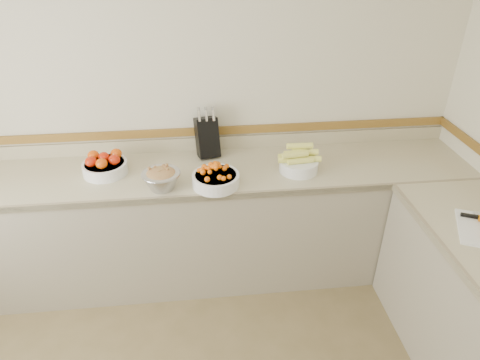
{
  "coord_description": "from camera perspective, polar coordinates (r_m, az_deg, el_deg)",
  "views": [
    {
      "loc": [
        0.1,
        -0.89,
        2.35
      ],
      "look_at": [
        0.35,
        1.35,
        1.0
      ],
      "focal_mm": 32.0,
      "sensor_mm": 36.0,
      "label": 1
    }
  ],
  "objects": [
    {
      "name": "tomato_bowl",
      "position": [
        3.01,
        -17.59,
        1.9
      ],
      "size": [
        0.3,
        0.3,
        0.15
      ],
      "color": "white",
      "rests_on": "counter_back"
    },
    {
      "name": "knife_block",
      "position": [
        3.08,
        -4.41,
        5.85
      ],
      "size": [
        0.19,
        0.21,
        0.37
      ],
      "color": "black",
      "rests_on": "counter_back"
    },
    {
      "name": "counter_back",
      "position": [
        3.19,
        -6.94,
        -5.79
      ],
      "size": [
        4.0,
        0.65,
        1.08
      ],
      "color": "#C0B38B",
      "rests_on": "ground_plane"
    },
    {
      "name": "cherry_tomato_bowl",
      "position": [
        2.74,
        -3.27,
        0.33
      ],
      "size": [
        0.31,
        0.31,
        0.16
      ],
      "color": "white",
      "rests_on": "counter_back"
    },
    {
      "name": "back_wall",
      "position": [
        3.08,
        -7.97,
        10.67
      ],
      "size": [
        4.0,
        0.0,
        4.0
      ],
      "primitive_type": "plane",
      "rotation": [
        1.57,
        0.0,
        0.0
      ],
      "color": "beige",
      "rests_on": "ground_plane"
    },
    {
      "name": "corn_bowl",
      "position": [
        2.92,
        7.83,
        2.38
      ],
      "size": [
        0.29,
        0.27,
        0.2
      ],
      "color": "white",
      "rests_on": "counter_back"
    },
    {
      "name": "rhubarb_bowl",
      "position": [
        2.74,
        -10.43,
        0.21
      ],
      "size": [
        0.25,
        0.25,
        0.14
      ],
      "color": "#B2B2BA",
      "rests_on": "counter_back"
    }
  ]
}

